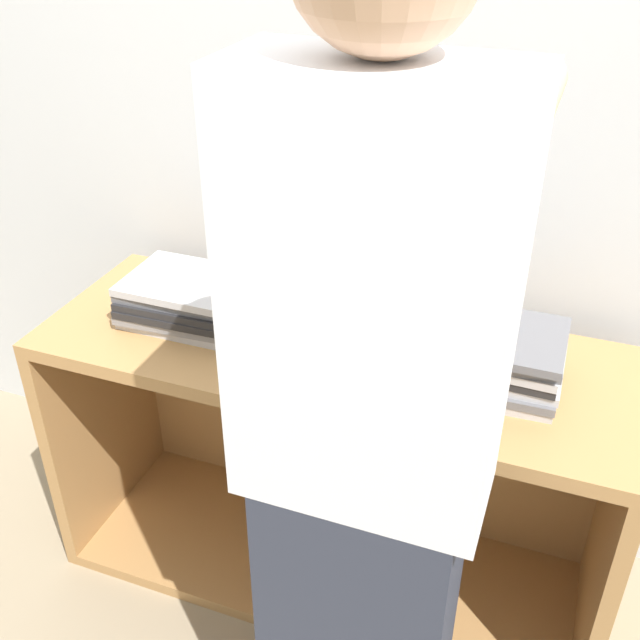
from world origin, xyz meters
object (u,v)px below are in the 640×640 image
Objects in this scene: laptop_stack_right at (485,353)px; person at (366,462)px; laptop_open at (338,320)px; laptop_stack_left at (194,300)px.

laptop_stack_right is 0.19× the size of person.
person is (0.24, -0.55, 0.09)m from laptop_open.
person reaches higher than laptop_stack_right.
laptop_open is 0.36m from laptop_stack_left.
laptop_open is at bearing 172.67° from laptop_stack_right.
laptop_stack_left is 0.78m from person.
laptop_open is 0.96× the size of laptop_stack_left.
laptop_open is 0.18× the size of person.
laptop_open is at bearing 113.56° from person.
laptop_stack_right is (0.72, 0.00, 0.01)m from laptop_stack_left.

